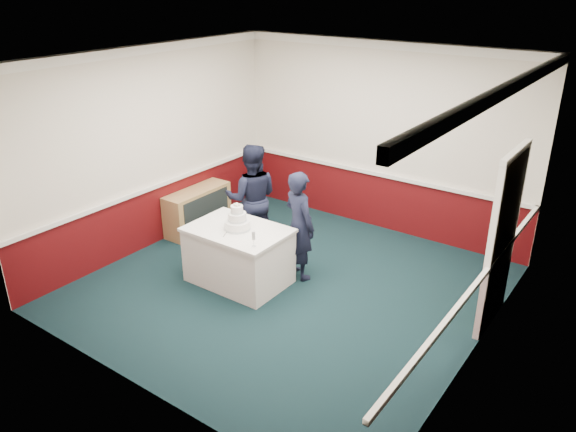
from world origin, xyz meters
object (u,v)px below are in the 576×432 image
Objects in this scene: cake_table at (239,255)px; champagne_flute at (254,236)px; person_woman at (299,225)px; sideboard at (198,210)px; wedding_cake at (237,221)px; cake_knife at (226,233)px; person_man at (252,198)px.

champagne_flute is at bearing -29.25° from cake_table.
person_woman reaches higher than cake_table.
person_woman reaches higher than sideboard.
cake_knife is at bearing -98.53° from wedding_cake.
cake_table is 0.80× the size of person_man.
champagne_flute is (0.53, -0.08, 0.14)m from cake_knife.
champagne_flute is at bearing 92.92° from person_man.
wedding_cake is 0.22× the size of person_man.
person_woman reaches higher than wedding_cake.
person_man is (-0.45, 1.10, 0.04)m from cake_knife.
cake_table is (1.64, -0.91, 0.05)m from sideboard.
wedding_cake is 0.24× the size of person_woman.
cake_table is at bearing 66.42° from person_woman.
cake_knife is 0.55m from champagne_flute.
champagne_flute is at bearing -29.04° from sideboard.
wedding_cake reaches higher than champagne_flute.
champagne_flute is at bearing -31.73° from cake_knife.
champagne_flute is (2.14, -1.19, 0.58)m from sideboard.
sideboard is at bearing -37.50° from person_man.
person_man is at bearing 4.58° from person_woman.
cake_knife is at bearing 75.44° from person_man.
person_woman is (0.57, 0.61, -0.13)m from wedding_cake.
sideboard is 0.91× the size of cake_table.
champagne_flute reaches higher than cake_knife.
wedding_cake is 1.02m from person_man.
cake_table is at bearing 150.75° from champagne_flute.
cake_table is 0.78m from champagne_flute.
sideboard is 0.78× the size of person_woman.
champagne_flute is 0.90m from person_woman.
person_woman is (2.21, -0.30, 0.42)m from sideboard.
cake_knife is at bearing -34.54° from sideboard.
wedding_cake reaches higher than cake_table.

